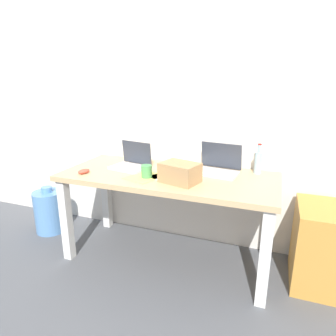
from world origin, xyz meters
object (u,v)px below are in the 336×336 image
coffee_mug (147,171)px  water_cooler_jug (49,211)px  desk (168,186)px  cardboard_box (180,173)px  filing_cabinet (324,247)px  laptop_right (218,167)px  beer_bottle (258,162)px  laptop_left (132,162)px  computer_mouse (84,171)px

coffee_mug → water_cooler_jug: (-1.11, 0.15, -0.57)m
desk → cardboard_box: size_ratio=6.36×
cardboard_box → filing_cabinet: (1.00, 0.22, -0.50)m
desk → laptop_right: 0.42m
beer_bottle → filing_cabinet: bearing=-19.8°
desk → laptop_left: (-0.34, 0.06, 0.14)m
coffee_mug → laptop_right: bearing=33.3°
laptop_right → computer_mouse: 1.04m
laptop_left → coffee_mug: size_ratio=3.41×
cardboard_box → filing_cabinet: size_ratio=0.44×
laptop_right → computer_mouse: laptop_right is taller
beer_bottle → computer_mouse: size_ratio=2.35×
desk → cardboard_box: 0.26m
desk → coffee_mug: 0.23m
beer_bottle → computer_mouse: (-1.26, -0.47, -0.08)m
beer_bottle → filing_cabinet: size_ratio=0.40×
laptop_right → coffee_mug: (-0.47, -0.31, -0.00)m
desk → beer_bottle: size_ratio=6.98×
coffee_mug → filing_cabinet: coffee_mug is taller
desk → filing_cabinet: (1.14, 0.08, -0.33)m
laptop_left → water_cooler_jug: bearing=-177.1°
filing_cabinet → desk: bearing=-176.0°
laptop_right → filing_cabinet: laptop_right is taller
desk → beer_bottle: beer_bottle is taller
computer_mouse → cardboard_box: size_ratio=0.39×
water_cooler_jug → coffee_mug: bearing=-7.7°
beer_bottle → cardboard_box: size_ratio=0.91×
laptop_left → water_cooler_jug: (-0.89, -0.05, -0.56)m
desk → beer_bottle: 0.72m
computer_mouse → water_cooler_jug: 0.85m
desk → laptop_left: size_ratio=5.07×
beer_bottle → filing_cabinet: (0.50, -0.18, -0.52)m
cardboard_box → filing_cabinet: 1.14m
water_cooler_jug → beer_bottle: bearing=7.4°
beer_bottle → filing_cabinet: 0.75m
computer_mouse → filing_cabinet: 1.84m
desk → water_cooler_jug: 1.30m
computer_mouse → filing_cabinet: size_ratio=0.17×
water_cooler_jug → cardboard_box: bearing=-6.5°
desk → filing_cabinet: 1.19m
desk → laptop_right: laptop_right is taller
computer_mouse → desk: bearing=35.9°
laptop_right → computer_mouse: size_ratio=3.53×
water_cooler_jug → filing_cabinet: filing_cabinet is taller
computer_mouse → cardboard_box: 0.76m
desk → cardboard_box: bearing=-44.5°
laptop_right → laptop_left: bearing=-170.9°
desk → filing_cabinet: size_ratio=2.81×
coffee_mug → water_cooler_jug: 1.26m
computer_mouse → cardboard_box: bearing=22.5°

